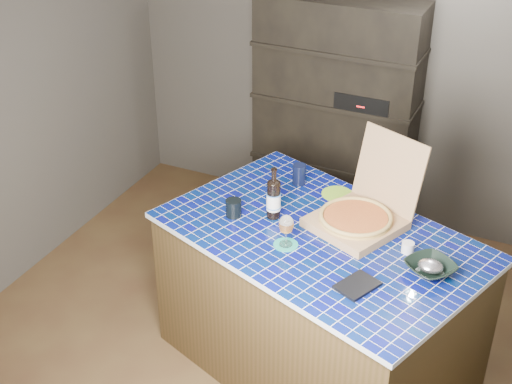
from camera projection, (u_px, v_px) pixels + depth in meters
The scene contains 14 objects.
room at pixel (247, 162), 4.00m from camera, with size 3.50×3.50×3.50m.
shelving_unit at pixel (336, 116), 5.37m from camera, with size 1.20×0.41×1.80m.
kitchen_island at pixel (318, 302), 4.15m from camera, with size 2.01×1.63×0.95m.
pizza_box at pixel (359, 215), 3.95m from camera, with size 0.61×0.66×0.48m.
mead_bottle at pixel (274, 198), 4.00m from camera, with size 0.08×0.08×0.31m.
teal_trivet at pixel (286, 245), 3.82m from camera, with size 0.13×0.13×0.01m, color #1B917B.
wine_glass at pixel (286, 225), 3.75m from camera, with size 0.08×0.08×0.18m.
tumbler at pixel (234, 208), 4.05m from camera, with size 0.09×0.09×0.10m, color black.
dvd_case at pixel (357, 285), 3.51m from camera, with size 0.15×0.21×0.02m, color black.
bowl at pixel (430, 268), 3.60m from camera, with size 0.24×0.24×0.06m, color black.
foil_contents at pixel (431, 266), 3.59m from camera, with size 0.13×0.11×0.06m, color silver.
white_jar at pixel (408, 247), 3.75m from camera, with size 0.07×0.07×0.06m, color silver.
navy_cup at pixel (299, 174), 4.36m from camera, with size 0.08×0.08×0.13m, color black.
green_trivet at pixel (337, 194), 4.28m from camera, with size 0.19×0.19×0.01m, color #82BA27.
Camera 1 is at (1.54, -3.18, 3.14)m, focal length 50.00 mm.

